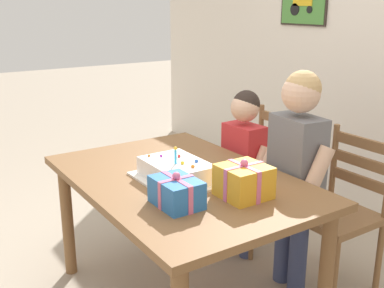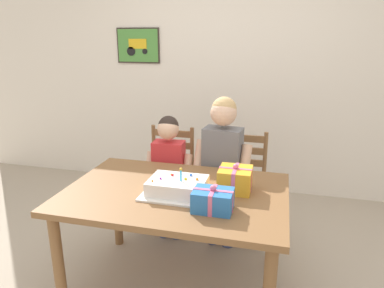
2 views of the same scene
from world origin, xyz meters
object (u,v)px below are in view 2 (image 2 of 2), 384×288
object	(u,v)px
birthday_cake	(178,187)
child_younger	(169,166)
child_older	(222,159)
chair_right	(241,185)
gift_box_red_large	(213,200)
gift_box_beside_cake	(235,179)
dining_table	(175,204)
chair_left	(168,177)

from	to	relation	value
birthday_cake	child_younger	world-z (taller)	child_younger
child_older	birthday_cake	bearing A→B (deg)	-104.73
child_older	chair_right	bearing A→B (deg)	61.64
birthday_cake	gift_box_red_large	size ratio (longest dim) A/B	1.87
birthday_cake	chair_right	bearing A→B (deg)	71.41
birthday_cake	gift_box_beside_cake	world-z (taller)	birthday_cake
gift_box_red_large	child_younger	world-z (taller)	child_younger
dining_table	chair_right	bearing A→B (deg)	68.65
birthday_cake	gift_box_beside_cake	size ratio (longest dim) A/B	2.03
gift_box_beside_cake	chair_left	bearing A→B (deg)	133.37
dining_table	child_older	distance (m)	0.66
child_older	dining_table	bearing A→B (deg)	-108.43
birthday_cake	gift_box_red_large	bearing A→B (deg)	-31.33
gift_box_beside_cake	child_older	xyz separation A→B (m)	(-0.17, 0.51, -0.05)
dining_table	gift_box_beside_cake	bearing A→B (deg)	15.51
dining_table	gift_box_beside_cake	xyz separation A→B (m)	(0.38, 0.10, 0.17)
chair_left	chair_right	distance (m)	0.67
chair_left	child_older	size ratio (longest dim) A/B	0.72
gift_box_red_large	child_older	size ratio (longest dim) A/B	0.18
gift_box_red_large	gift_box_beside_cake	bearing A→B (deg)	74.40
child_younger	chair_left	bearing A→B (deg)	110.26
gift_box_red_large	chair_left	xyz separation A→B (m)	(-0.63, 1.07, -0.35)
birthday_cake	chair_left	xyz separation A→B (m)	(-0.37, 0.91, -0.33)
gift_box_beside_cake	dining_table	bearing A→B (deg)	-164.49
chair_left	child_younger	xyz separation A→B (m)	(0.09, -0.24, 0.20)
birthday_cake	gift_box_beside_cake	xyz separation A→B (m)	(0.35, 0.15, 0.03)
gift_box_red_large	chair_left	size ratio (longest dim) A/B	0.26
chair_right	child_younger	xyz separation A→B (m)	(-0.58, -0.24, 0.20)
birthday_cake	child_younger	xyz separation A→B (m)	(-0.28, 0.67, -0.13)
gift_box_beside_cake	chair_left	size ratio (longest dim) A/B	0.24
dining_table	child_older	bearing A→B (deg)	71.57
dining_table	child_older	size ratio (longest dim) A/B	1.13
chair_right	birthday_cake	bearing A→B (deg)	-108.59
gift_box_beside_cake	child_younger	distance (m)	0.82
gift_box_red_large	chair_left	world-z (taller)	chair_left
gift_box_beside_cake	gift_box_red_large	bearing A→B (deg)	-105.60
chair_left	child_older	xyz separation A→B (m)	(0.54, -0.24, 0.31)
dining_table	gift_box_red_large	size ratio (longest dim) A/B	6.16
gift_box_red_large	child_younger	size ratio (longest dim) A/B	0.21
chair_right	child_older	distance (m)	0.41
dining_table	chair_left	bearing A→B (deg)	111.33
gift_box_beside_cake	birthday_cake	bearing A→B (deg)	-156.32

